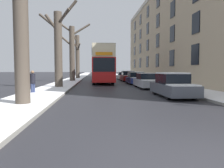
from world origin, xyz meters
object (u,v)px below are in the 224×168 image
Objects in this scene: bare_tree_left_3 at (77,55)px; pedestrian_left_sidewalk at (33,81)px; double_decker_bus at (102,63)px; parked_car_1 at (147,81)px; bare_tree_left_0 at (19,14)px; bare_tree_left_2 at (72,52)px; parked_car_3 at (128,77)px; parked_car_0 at (173,86)px; parked_car_4 at (123,76)px; oncoming_van at (98,72)px; bare_tree_left_1 at (58,45)px; parked_car_2 at (136,78)px.

bare_tree_left_3 reaches higher than pedestrian_left_sidewalk.
double_decker_bus reaches higher than parked_car_1.
bare_tree_left_2 reaches higher than bare_tree_left_0.
double_decker_bus is 2.56× the size of parked_car_3.
bare_tree_left_3 is 28.49m from parked_car_0.
bare_tree_left_0 is 1.83× the size of parked_car_0.
parked_car_4 is (3.82, 9.03, -1.88)m from double_decker_bus.
parked_car_4 is at bearing 90.00° from parked_car_1.
parked_car_3 is 0.70× the size of oncoming_van.
parked_car_4 is 5.20m from oncoming_van.
bare_tree_left_0 is 29.92m from oncoming_van.
bare_tree_left_1 is 1.36× the size of oncoming_van.
parked_car_3 reaches higher than parked_car_2.
bare_tree_left_2 is 0.83× the size of double_decker_bus.
parked_car_0 is at bearing 21.40° from bare_tree_left_0.
bare_tree_left_1 reaches higher than parked_car_1.
bare_tree_left_0 is at bearing -90.35° from bare_tree_left_1.
bare_tree_left_1 is 8.70m from double_decker_bus.
pedestrian_left_sidewalk is (-1.05, -15.56, -3.25)m from bare_tree_left_2.
parked_car_1 is 11.50m from parked_car_3.
oncoming_van reaches higher than parked_car_1.
bare_tree_left_0 reaches higher than parked_car_2.
pedestrian_left_sidewalk is (-1.03, -25.36, -3.38)m from bare_tree_left_3.
double_decker_bus is 5.57m from parked_car_3.
parked_car_3 is (8.07, 21.06, -3.37)m from bare_tree_left_0.
parked_car_0 reaches higher than parked_car_1.
pedestrian_left_sidewalk is at bearing -92.33° from bare_tree_left_3.
parked_car_3 is (8.00, 11.14, -3.13)m from bare_tree_left_1.
parked_car_4 is (8.07, 26.46, -3.45)m from bare_tree_left_0.
parked_car_0 is at bearing -40.19° from bare_tree_left_1.
parked_car_1 is at bearing -69.20° from bare_tree_left_3.
double_decker_bus is (4.24, 17.43, -1.57)m from bare_tree_left_0.
parked_car_3 is 18.41m from pedestrian_left_sidewalk.
parked_car_4 is at bearing 64.17° from bare_tree_left_1.
bare_tree_left_2 is (0.14, 10.58, 0.31)m from bare_tree_left_1.
parked_car_1 is 1.09× the size of parked_car_3.
parked_car_0 is (7.86, -17.34, -3.46)m from bare_tree_left_2.
double_decker_bus is 1.79× the size of oncoming_van.
bare_tree_left_1 is 10.94m from parked_car_0.
bare_tree_left_2 reaches higher than parked_car_1.
bare_tree_left_1 is 4.78× the size of pedestrian_left_sidewalk.
parked_car_4 is at bearing 67.07° from double_decker_bus.
parked_car_3 is (3.82, 3.63, -1.80)m from double_decker_bus.
double_decker_bus is at bearing 10.04° from pedestrian_left_sidewalk.
parked_car_0 is 6.40m from parked_car_1.
bare_tree_left_1 is 5.85m from pedestrian_left_sidewalk.
parked_car_2 is (0.00, 11.91, -0.02)m from parked_car_0.
bare_tree_left_1 is 20.15m from oncoming_van.
parked_car_3 is (-0.00, 17.90, 0.01)m from parked_car_0.
bare_tree_left_2 is at bearing 125.69° from parked_car_1.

